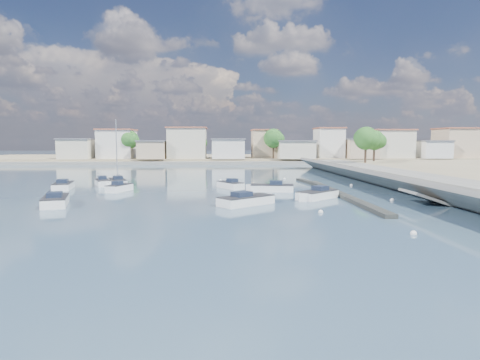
# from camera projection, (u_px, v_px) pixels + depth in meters

# --- Properties ---
(ground) EXTENTS (400.00, 400.00, 0.00)m
(ground) POSITION_uv_depth(u_px,v_px,m) (254.00, 174.00, 72.67)
(ground) COLOR #304960
(ground) RESTS_ON ground
(seawall_walkway) EXTENTS (5.00, 90.00, 1.80)m
(seawall_walkway) POSITION_uv_depth(u_px,v_px,m) (431.00, 184.00, 46.60)
(seawall_walkway) COLOR slate
(seawall_walkway) RESTS_ON ground
(breakwater) EXTENTS (2.00, 31.02, 0.35)m
(breakwater) POSITION_uv_depth(u_px,v_px,m) (333.00, 191.00, 45.81)
(breakwater) COLOR black
(breakwater) RESTS_ON ground
(far_shore_land) EXTENTS (160.00, 40.00, 1.40)m
(far_shore_land) POSITION_uv_depth(u_px,v_px,m) (240.00, 158.00, 124.31)
(far_shore_land) COLOR gray
(far_shore_land) RESTS_ON ground
(far_shore_quay) EXTENTS (160.00, 2.50, 0.80)m
(far_shore_quay) POSITION_uv_depth(u_px,v_px,m) (244.00, 163.00, 103.46)
(far_shore_quay) COLOR slate
(far_shore_quay) RESTS_ON ground
(far_town) EXTENTS (113.01, 12.80, 8.35)m
(far_town) POSITION_uv_depth(u_px,v_px,m) (282.00, 145.00, 109.41)
(far_town) COLOR beige
(far_town) RESTS_ON far_shore_land
(shore_trees) EXTENTS (74.56, 38.32, 7.92)m
(shore_trees) POSITION_uv_depth(u_px,v_px,m) (278.00, 140.00, 100.42)
(shore_trees) COLOR #38281E
(shore_trees) RESTS_ON ground
(motorboat_a) EXTENTS (3.45, 5.86, 1.48)m
(motorboat_a) POSITION_uv_depth(u_px,v_px,m) (56.00, 201.00, 37.08)
(motorboat_a) COLOR white
(motorboat_a) RESTS_ON ground
(motorboat_b) EXTENTS (2.64, 4.13, 1.48)m
(motorboat_b) POSITION_uv_depth(u_px,v_px,m) (120.00, 188.00, 47.31)
(motorboat_b) COLOR white
(motorboat_b) RESTS_ON ground
(motorboat_c) EXTENTS (5.63, 2.63, 1.48)m
(motorboat_c) POSITION_uv_depth(u_px,v_px,m) (270.00, 188.00, 47.10)
(motorboat_c) COLOR white
(motorboat_c) RESTS_ON ground
(motorboat_d) EXTENTS (4.99, 4.77, 1.48)m
(motorboat_d) POSITION_uv_depth(u_px,v_px,m) (316.00, 195.00, 40.93)
(motorboat_d) COLOR white
(motorboat_d) RESTS_ON ground
(motorboat_e) EXTENTS (2.92, 5.56, 1.48)m
(motorboat_e) POSITION_uv_depth(u_px,v_px,m) (64.00, 186.00, 49.50)
(motorboat_e) COLOR white
(motorboat_e) RESTS_ON ground
(motorboat_f) EXTENTS (3.52, 4.38, 1.48)m
(motorboat_f) POSITION_uv_depth(u_px,v_px,m) (229.00, 185.00, 50.38)
(motorboat_f) COLOR white
(motorboat_f) RESTS_ON ground
(motorboat_g) EXTENTS (3.18, 4.67, 1.48)m
(motorboat_g) POSITION_uv_depth(u_px,v_px,m) (103.00, 183.00, 52.99)
(motorboat_g) COLOR white
(motorboat_g) RESTS_ON ground
(motorboat_h) EXTENTS (5.60, 5.00, 1.48)m
(motorboat_h) POSITION_uv_depth(u_px,v_px,m) (248.00, 200.00, 37.27)
(motorboat_h) COLOR white
(motorboat_h) RESTS_ON ground
(sailboat) EXTENTS (3.70, 5.78, 9.00)m
(sailboat) POSITION_uv_depth(u_px,v_px,m) (117.00, 182.00, 54.36)
(sailboat) COLOR white
(sailboat) RESTS_ON ground
(mooring_buoys) EXTENTS (17.83, 38.05, 0.41)m
(mooring_buoys) POSITION_uv_depth(u_px,v_px,m) (315.00, 193.00, 45.67)
(mooring_buoys) COLOR white
(mooring_buoys) RESTS_ON ground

